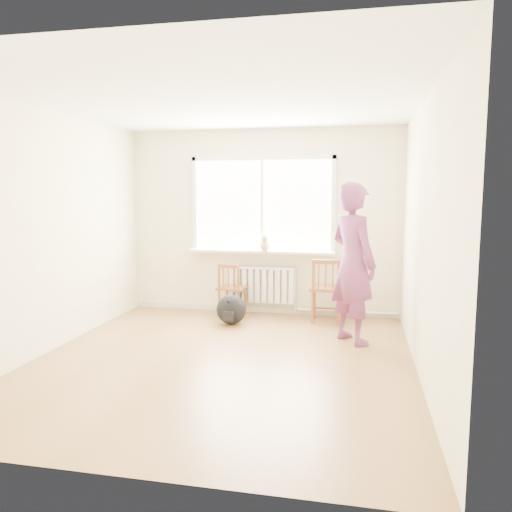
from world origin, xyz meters
The scene contains 13 objects.
floor centered at (0.00, 0.00, 0.00)m, with size 4.50×4.50×0.00m, color olive.
ceiling centered at (0.00, 0.00, 2.70)m, with size 4.50×4.50×0.00m, color white.
back_wall centered at (0.00, 2.25, 1.35)m, with size 4.00×0.01×2.70m, color beige.
window centered at (0.00, 2.22, 1.66)m, with size 2.12×0.05×1.42m.
windowsill centered at (0.00, 2.14, 0.93)m, with size 2.15×0.22×0.04m, color white.
radiator centered at (0.00, 2.16, 0.44)m, with size 1.00×0.12×0.55m.
heating_pipe centered at (1.25, 2.19, 0.08)m, with size 0.04×0.04×1.40m, color silver.
baseboard centered at (0.00, 2.23, 0.04)m, with size 4.00×0.03×0.08m, color beige.
chair_left centered at (-0.40, 1.91, 0.39)m, with size 0.43×0.41×0.78m.
chair_right centered at (0.97, 1.83, 0.45)m, with size 0.45×0.43×0.89m.
person centered at (1.33, 0.99, 0.95)m, with size 0.69×0.46×1.91m, color #BD423F.
cat centered at (0.08, 2.05, 1.06)m, with size 0.19×0.40×0.27m.
backpack centered at (-0.29, 1.47, 0.20)m, with size 0.40×0.30×0.40m, color black.
Camera 1 is at (1.40, -4.96, 1.78)m, focal length 35.00 mm.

